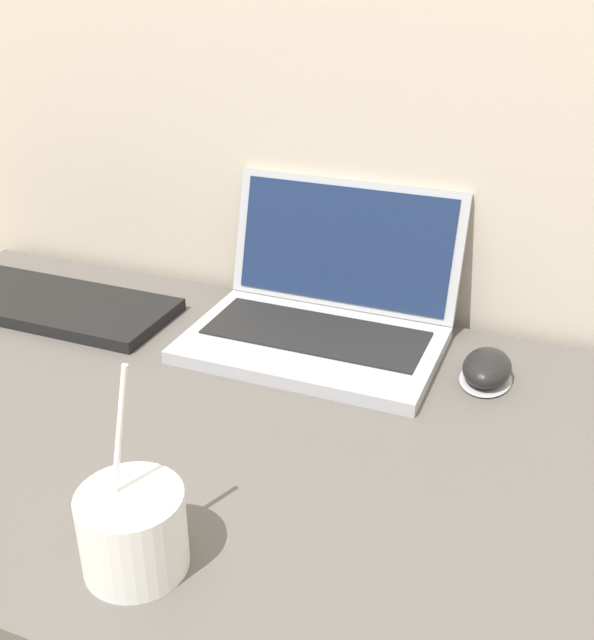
# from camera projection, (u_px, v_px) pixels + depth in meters

# --- Properties ---
(desk) EXTENTS (1.34, 0.74, 0.71)m
(desk) POSITION_uv_depth(u_px,v_px,m) (227.00, 612.00, 1.13)
(desk) COLOR #5B5651
(desk) RESTS_ON ground_plane
(laptop) EXTENTS (0.38, 0.30, 0.22)m
(laptop) POSITION_uv_depth(u_px,v_px,m) (323.00, 310.00, 1.15)
(laptop) COLOR #ADADB2
(laptop) RESTS_ON desk
(drink_cup) EXTENTS (0.10, 0.10, 0.22)m
(drink_cup) POSITION_uv_depth(u_px,v_px,m) (133.00, 529.00, 0.72)
(drink_cup) COLOR white
(drink_cup) RESTS_ON desk
(computer_mouse) EXTENTS (0.07, 0.10, 0.04)m
(computer_mouse) POSITION_uv_depth(u_px,v_px,m) (487.00, 369.00, 1.04)
(computer_mouse) COLOR #B2B2B7
(computer_mouse) RESTS_ON desk
(external_keyboard) EXTENTS (0.46, 0.17, 0.02)m
(external_keyboard) POSITION_uv_depth(u_px,v_px,m) (41.00, 302.00, 1.26)
(external_keyboard) COLOR black
(external_keyboard) RESTS_ON desk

